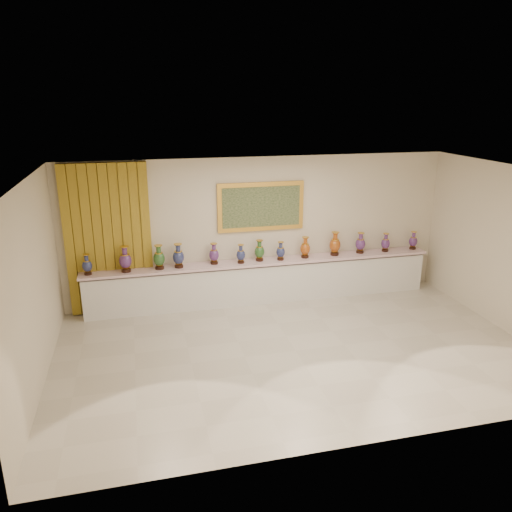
{
  "coord_description": "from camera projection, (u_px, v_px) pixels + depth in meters",
  "views": [
    {
      "loc": [
        -2.46,
        -7.23,
        4.12
      ],
      "look_at": [
        -0.28,
        1.7,
        1.19
      ],
      "focal_mm": 35.0,
      "sensor_mm": 36.0,
      "label": 1
    }
  ],
  "objects": [
    {
      "name": "vase_1",
      "position": [
        125.0,
        260.0,
        9.58
      ],
      "size": [
        0.27,
        0.27,
        0.51
      ],
      "rotation": [
        0.0,
        0.0,
        0.17
      ],
      "color": "black",
      "rests_on": "counter"
    },
    {
      "name": "ground",
      "position": [
        296.0,
        351.0,
        8.49
      ],
      "size": [
        8.0,
        8.0,
        0.0
      ],
      "primitive_type": "plane",
      "color": "beige",
      "rests_on": "ground"
    },
    {
      "name": "vase_2",
      "position": [
        159.0,
        258.0,
        9.74
      ],
      "size": [
        0.26,
        0.26,
        0.49
      ],
      "rotation": [
        0.0,
        0.0,
        -0.17
      ],
      "color": "black",
      "rests_on": "counter"
    },
    {
      "name": "counter",
      "position": [
        263.0,
        281.0,
        10.46
      ],
      "size": [
        7.28,
        0.48,
        0.9
      ],
      "color": "white",
      "rests_on": "ground"
    },
    {
      "name": "vase_4",
      "position": [
        214.0,
        255.0,
        10.05
      ],
      "size": [
        0.24,
        0.24,
        0.43
      ],
      "rotation": [
        0.0,
        0.0,
        0.21
      ],
      "color": "black",
      "rests_on": "counter"
    },
    {
      "name": "vase_6",
      "position": [
        259.0,
        251.0,
        10.25
      ],
      "size": [
        0.25,
        0.25,
        0.44
      ],
      "rotation": [
        0.0,
        0.0,
        0.29
      ],
      "color": "black",
      "rests_on": "counter"
    },
    {
      "name": "vase_12",
      "position": [
        413.0,
        241.0,
        11.05
      ],
      "size": [
        0.2,
        0.2,
        0.4
      ],
      "rotation": [
        0.0,
        0.0,
        -0.08
      ],
      "color": "black",
      "rests_on": "counter"
    },
    {
      "name": "vase_0",
      "position": [
        87.0,
        266.0,
        9.44
      ],
      "size": [
        0.22,
        0.22,
        0.4
      ],
      "rotation": [
        0.0,
        0.0,
        0.18
      ],
      "color": "black",
      "rests_on": "counter"
    },
    {
      "name": "room",
      "position": [
        134.0,
        234.0,
        9.7
      ],
      "size": [
        8.0,
        8.0,
        8.0
      ],
      "color": "beige",
      "rests_on": "ground"
    },
    {
      "name": "vase_9",
      "position": [
        335.0,
        245.0,
        10.61
      ],
      "size": [
        0.31,
        0.31,
        0.51
      ],
      "rotation": [
        0.0,
        0.0,
        -0.4
      ],
      "color": "black",
      "rests_on": "counter"
    },
    {
      "name": "vase_11",
      "position": [
        386.0,
        243.0,
        10.88
      ],
      "size": [
        0.21,
        0.21,
        0.41
      ],
      "rotation": [
        0.0,
        0.0,
        0.1
      ],
      "color": "black",
      "rests_on": "counter"
    },
    {
      "name": "vase_8",
      "position": [
        305.0,
        248.0,
        10.44
      ],
      "size": [
        0.26,
        0.26,
        0.45
      ],
      "rotation": [
        0.0,
        0.0,
        -0.3
      ],
      "color": "black",
      "rests_on": "counter"
    },
    {
      "name": "vase_10",
      "position": [
        360.0,
        244.0,
        10.76
      ],
      "size": [
        0.21,
        0.21,
        0.45
      ],
      "rotation": [
        0.0,
        0.0,
        -0.01
      ],
      "color": "black",
      "rests_on": "counter"
    },
    {
      "name": "vase_3",
      "position": [
        178.0,
        257.0,
        9.83
      ],
      "size": [
        0.26,
        0.26,
        0.49
      ],
      "rotation": [
        0.0,
        0.0,
        -0.18
      ],
      "color": "black",
      "rests_on": "counter"
    },
    {
      "name": "vase_5",
      "position": [
        241.0,
        255.0,
        10.11
      ],
      "size": [
        0.24,
        0.24,
        0.39
      ],
      "rotation": [
        0.0,
        0.0,
        -0.41
      ],
      "color": "black",
      "rests_on": "counter"
    },
    {
      "name": "vase_7",
      "position": [
        281.0,
        252.0,
        10.3
      ],
      "size": [
        0.22,
        0.22,
        0.39
      ],
      "rotation": [
        0.0,
        0.0,
        0.29
      ],
      "color": "black",
      "rests_on": "counter"
    }
  ]
}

